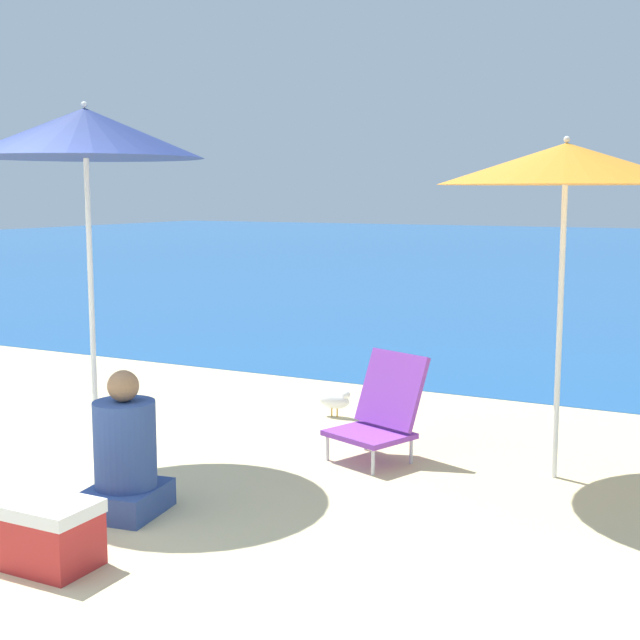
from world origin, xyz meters
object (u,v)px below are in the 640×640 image
(cooler_box, at_px, (45,533))
(person_seated_near, at_px, (125,457))
(beach_umbrella_orange, at_px, (566,164))
(seagull, at_px, (335,400))
(beach_umbrella_navy, at_px, (85,134))
(beach_chair_purple, at_px, (381,410))

(cooler_box, bearing_deg, person_seated_near, 98.94)
(beach_umbrella_orange, xyz_separation_m, cooler_box, (-1.90, -2.53, -1.82))
(beach_umbrella_orange, relative_size, seagull, 8.01)
(person_seated_near, distance_m, cooler_box, 0.78)
(beach_umbrella_navy, xyz_separation_m, cooler_box, (0.91, -1.40, -2.02))
(beach_umbrella_navy, bearing_deg, person_seated_near, -39.44)
(seagull, bearing_deg, cooler_box, -89.33)
(beach_chair_purple, bearing_deg, seagull, 152.08)
(beach_umbrella_navy, distance_m, cooler_box, 2.62)
(beach_umbrella_navy, relative_size, beach_chair_purple, 3.31)
(beach_umbrella_orange, bearing_deg, cooler_box, -126.90)
(beach_chair_purple, relative_size, person_seated_near, 0.87)
(seagull, bearing_deg, person_seated_near, -91.81)
(beach_umbrella_navy, distance_m, seagull, 2.90)
(beach_umbrella_orange, xyz_separation_m, person_seated_near, (-2.02, -1.78, -1.65))
(beach_umbrella_navy, bearing_deg, cooler_box, -57.02)
(beach_umbrella_navy, height_order, beach_umbrella_orange, beach_umbrella_navy)
(beach_umbrella_orange, distance_m, cooler_box, 3.65)
(beach_umbrella_orange, relative_size, cooler_box, 4.25)
(person_seated_near, xyz_separation_m, cooler_box, (0.12, -0.75, -0.16))
(beach_umbrella_navy, bearing_deg, seagull, 64.96)
(cooler_box, bearing_deg, beach_umbrella_orange, 53.10)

